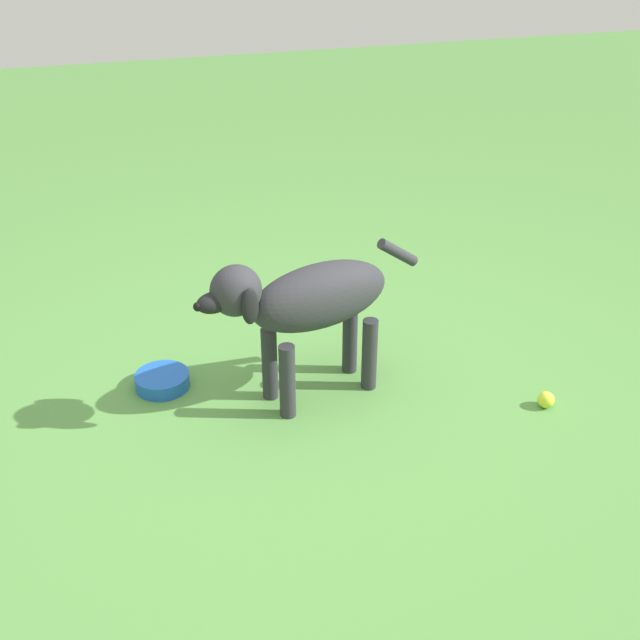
# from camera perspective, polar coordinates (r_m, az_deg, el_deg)

# --- Properties ---
(ground) EXTENTS (14.00, 14.00, 0.00)m
(ground) POSITION_cam_1_polar(r_m,az_deg,el_deg) (3.01, -0.65, -7.75)
(ground) COLOR #548C42
(dog) EXTENTS (0.36, 0.93, 0.65)m
(dog) POSITION_cam_1_polar(r_m,az_deg,el_deg) (2.95, -0.93, 1.32)
(dog) COLOR #2D2D33
(dog) RESTS_ON ground
(tennis_ball_0) EXTENTS (0.07, 0.07, 0.07)m
(tennis_ball_0) POSITION_cam_1_polar(r_m,az_deg,el_deg) (3.87, 0.86, 2.01)
(tennis_ball_0) COLOR #D0E43E
(tennis_ball_0) RESTS_ON ground
(tennis_ball_1) EXTENTS (0.07, 0.07, 0.07)m
(tennis_ball_1) POSITION_cam_1_polar(r_m,az_deg,el_deg) (3.22, 16.03, -5.57)
(tennis_ball_1) COLOR #CEDE36
(tennis_ball_1) RESTS_ON ground
(tennis_ball_2) EXTENTS (0.07, 0.07, 0.07)m
(tennis_ball_2) POSITION_cam_1_polar(r_m,az_deg,el_deg) (3.94, -1.95, 2.50)
(tennis_ball_2) COLOR #C1E529
(tennis_ball_2) RESTS_ON ground
(water_bowl) EXTENTS (0.22, 0.22, 0.06)m
(water_bowl) POSITION_cam_1_polar(r_m,az_deg,el_deg) (3.27, -11.34, -4.31)
(water_bowl) COLOR blue
(water_bowl) RESTS_ON ground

